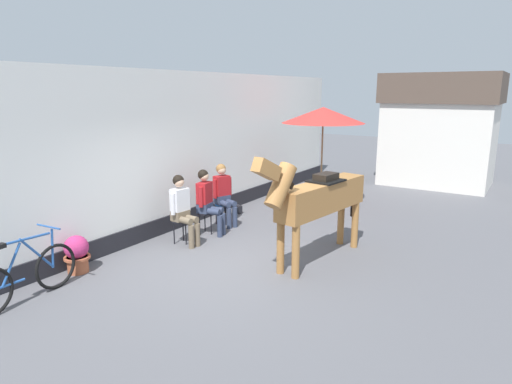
{
  "coord_description": "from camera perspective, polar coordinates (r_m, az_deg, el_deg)",
  "views": [
    {
      "loc": [
        4.16,
        -5.9,
        2.99
      ],
      "look_at": [
        -0.4,
        1.2,
        1.05
      ],
      "focal_mm": 31.12,
      "sensor_mm": 36.0,
      "label": 1
    }
  ],
  "objects": [
    {
      "name": "seated_visitor_near",
      "position": [
        8.8,
        -9.47,
        -1.81
      ],
      "size": [
        0.61,
        0.49,
        1.39
      ],
      "color": "black",
      "rests_on": "ground_plane"
    },
    {
      "name": "seated_visitor_far",
      "position": [
        9.97,
        -4.2,
        0.09
      ],
      "size": [
        0.61,
        0.49,
        1.39
      ],
      "color": "#194C99",
      "rests_on": "ground_plane"
    },
    {
      "name": "seated_visitor_middle",
      "position": [
        9.33,
        -6.28,
        -0.86
      ],
      "size": [
        0.61,
        0.48,
        1.39
      ],
      "color": "black",
      "rests_on": "ground_plane"
    },
    {
      "name": "spare_stool_white",
      "position": [
        10.45,
        6.25,
        -1.48
      ],
      "size": [
        0.32,
        0.32,
        0.46
      ],
      "color": "white",
      "rests_on": "ground_plane"
    },
    {
      "name": "pub_facade_wall",
      "position": [
        10.09,
        -9.41,
        4.5
      ],
      "size": [
        0.34,
        14.0,
        3.4
      ],
      "color": "white",
      "rests_on": "ground_plane"
    },
    {
      "name": "distant_cottage",
      "position": [
        15.44,
        22.52,
        7.55
      ],
      "size": [
        3.4,
        2.6,
        3.5
      ],
      "color": "silver",
      "rests_on": "ground_plane"
    },
    {
      "name": "satchel_bag",
      "position": [
        11.08,
        -2.43,
        -2.18
      ],
      "size": [
        0.3,
        0.21,
        0.2
      ],
      "primitive_type": "cube",
      "rotation": [
        0.0,
        0.0,
        5.93
      ],
      "color": "black",
      "rests_on": "ground_plane"
    },
    {
      "name": "flower_planter_near",
      "position": [
        8.05,
        -22.04,
        -7.32
      ],
      "size": [
        0.43,
        0.43,
        0.64
      ],
      "color": "#A85638",
      "rests_on": "ground_plane"
    },
    {
      "name": "saddled_horse_center",
      "position": [
        7.78,
        7.98,
        -0.8
      ],
      "size": [
        0.75,
        2.98,
        2.06
      ],
      "color": "#9E6B38",
      "rests_on": "ground_plane"
    },
    {
      "name": "ground_plane",
      "position": [
        10.27,
        7.34,
        -4.09
      ],
      "size": [
        40.0,
        40.0,
        0.0
      ],
      "primitive_type": "plane",
      "color": "#56565B"
    },
    {
      "name": "cafe_parasol",
      "position": [
        11.45,
        8.63,
        9.66
      ],
      "size": [
        2.1,
        2.1,
        2.58
      ],
      "color": "black",
      "rests_on": "ground_plane"
    },
    {
      "name": "leaning_bicycle",
      "position": [
        7.25,
        -27.62,
        -9.57
      ],
      "size": [
        0.5,
        1.76,
        1.02
      ],
      "color": "black",
      "rests_on": "ground_plane"
    }
  ]
}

